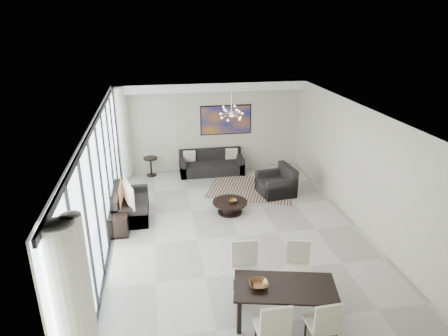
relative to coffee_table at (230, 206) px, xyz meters
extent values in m
cube|color=#A8A39B|center=(-0.03, -1.20, -0.17)|extent=(6.00, 9.00, 0.02)
cube|color=white|center=(-0.03, -1.20, 2.71)|extent=(6.00, 9.00, 0.02)
cube|color=beige|center=(-0.03, 3.29, 1.27)|extent=(6.00, 0.02, 2.90)
cube|color=beige|center=(-0.03, -5.69, 1.27)|extent=(6.00, 0.02, 2.90)
cube|color=beige|center=(2.96, -1.20, 1.27)|extent=(0.02, 9.00, 2.90)
cube|color=white|center=(-3.01, -1.20, 1.27)|extent=(0.01, 8.95, 2.85)
cube|color=black|center=(-2.97, -1.20, 2.67)|extent=(0.04, 8.95, 0.10)
cube|color=black|center=(-2.97, -1.20, -0.15)|extent=(0.04, 8.95, 0.06)
cube|color=black|center=(-2.97, -5.20, 1.27)|extent=(0.04, 0.05, 2.88)
cube|color=black|center=(-2.97, -4.20, 1.27)|extent=(0.04, 0.05, 2.88)
cube|color=black|center=(-2.97, -3.20, 1.27)|extent=(0.04, 0.05, 2.88)
cube|color=black|center=(-2.97, -2.20, 1.27)|extent=(0.04, 0.05, 2.88)
cube|color=black|center=(-2.97, -1.20, 1.27)|extent=(0.04, 0.05, 2.88)
cube|color=black|center=(-2.97, -0.20, 1.27)|extent=(0.04, 0.05, 2.88)
cube|color=black|center=(-2.97, 0.80, 1.27)|extent=(0.04, 0.05, 2.88)
cube|color=black|center=(-2.97, 1.80, 1.27)|extent=(0.04, 0.05, 2.88)
cube|color=black|center=(-2.97, 2.80, 1.27)|extent=(0.04, 0.05, 2.88)
cylinder|color=white|center=(-2.83, -5.35, 1.27)|extent=(0.36, 0.36, 2.85)
cylinder|color=white|center=(-2.83, 2.95, 1.27)|extent=(0.36, 0.36, 2.85)
cube|color=white|center=(-0.03, 3.10, 2.59)|extent=(5.98, 0.40, 0.26)
cube|color=#A35D16|center=(0.47, 3.27, 1.47)|extent=(1.68, 0.04, 0.98)
cylinder|color=silver|center=(0.27, 1.30, 2.44)|extent=(0.02, 0.02, 0.55)
sphere|color=silver|center=(0.27, 1.30, 2.17)|extent=(0.12, 0.12, 0.12)
cube|color=black|center=(0.93, 1.40, -0.18)|extent=(2.97, 2.65, 0.01)
cylinder|color=black|center=(0.00, 0.00, 0.12)|extent=(0.92, 0.92, 0.04)
cylinder|color=black|center=(0.00, 0.00, -0.04)|extent=(0.40, 0.40, 0.28)
cylinder|color=black|center=(0.00, 0.00, -0.17)|extent=(0.64, 0.64, 0.03)
imported|color=brown|center=(0.07, -0.07, 0.18)|extent=(0.29, 0.29, 0.08)
cube|color=black|center=(-0.08, 2.82, 0.00)|extent=(2.05, 0.84, 0.37)
cube|color=black|center=(-0.08, 3.16, 0.38)|extent=(2.05, 0.17, 0.37)
cube|color=black|center=(-1.01, 2.82, 0.09)|extent=(0.17, 0.84, 0.54)
cube|color=black|center=(0.86, 2.82, 0.09)|extent=(0.17, 0.84, 0.54)
cube|color=black|center=(-2.53, 0.26, 0.01)|extent=(0.85, 1.51, 0.38)
cube|color=black|center=(-2.87, 0.26, 0.39)|extent=(0.17, 1.51, 0.38)
cube|color=black|center=(-2.53, -0.42, 0.09)|extent=(0.85, 0.17, 0.55)
cube|color=black|center=(-2.53, 0.93, 0.09)|extent=(0.85, 0.17, 0.55)
cube|color=black|center=(1.52, 0.94, 0.02)|extent=(1.05, 1.09, 0.41)
cube|color=black|center=(1.89, 0.99, 0.43)|extent=(0.32, 0.98, 0.41)
cube|color=black|center=(1.47, 1.33, 0.11)|extent=(0.93, 0.31, 0.59)
cube|color=black|center=(1.58, 0.55, 0.11)|extent=(0.93, 0.31, 0.59)
cylinder|color=black|center=(-2.02, 2.95, 0.41)|extent=(0.45, 0.45, 0.04)
cylinder|color=black|center=(-2.02, 2.95, 0.11)|extent=(0.06, 0.06, 0.56)
cylinder|color=black|center=(-2.02, 2.95, -0.16)|extent=(0.31, 0.31, 0.03)
cube|color=black|center=(-2.79, -0.07, 0.07)|extent=(0.46, 1.62, 0.51)
imported|color=gray|center=(-2.63, -0.06, 0.61)|extent=(0.37, 0.97, 0.56)
cube|color=black|center=(0.17, -4.04, 0.50)|extent=(1.82, 1.19, 0.04)
cube|color=black|center=(-0.63, -4.19, 0.15)|extent=(0.07, 0.07, 0.66)
cube|color=black|center=(-0.49, -3.55, 0.15)|extent=(0.07, 0.07, 0.66)
cube|color=black|center=(0.82, -4.52, 0.15)|extent=(0.07, 0.07, 0.66)
cube|color=black|center=(0.97, -3.88, 0.15)|extent=(0.07, 0.07, 0.66)
cube|color=beige|center=(-0.24, -4.67, 0.29)|extent=(0.47, 0.47, 0.06)
cube|color=beige|center=(-0.24, -4.87, 0.55)|extent=(0.47, 0.05, 0.57)
cylinder|color=black|center=(-0.43, -4.48, 0.04)|extent=(0.04, 0.04, 0.44)
cube|color=beige|center=(0.55, -4.68, 0.26)|extent=(0.45, 0.45, 0.06)
cube|color=beige|center=(0.56, -4.87, 0.50)|extent=(0.44, 0.06, 0.53)
cylinder|color=black|center=(0.37, -4.52, 0.02)|extent=(0.04, 0.04, 0.41)
cube|color=beige|center=(-0.31, -3.30, 0.30)|extent=(0.50, 0.50, 0.06)
cube|color=beige|center=(-0.31, -3.09, 0.57)|extent=(0.48, 0.07, 0.59)
cylinder|color=black|center=(-0.13, -3.50, 0.04)|extent=(0.04, 0.04, 0.45)
cylinder|color=black|center=(-0.50, -3.11, 0.04)|extent=(0.04, 0.04, 0.45)
cube|color=beige|center=(0.68, -3.28, 0.25)|extent=(0.52, 0.52, 0.06)
cube|color=beige|center=(0.73, -3.09, 0.50)|extent=(0.43, 0.15, 0.53)
cylinder|color=black|center=(0.81, -3.48, 0.02)|extent=(0.04, 0.04, 0.40)
cylinder|color=black|center=(0.56, -3.07, 0.02)|extent=(0.04, 0.04, 0.40)
imported|color=brown|center=(-0.26, -3.96, 0.56)|extent=(0.34, 0.34, 0.08)
camera|label=1|loc=(-1.75, -9.19, 4.71)|focal=32.00mm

